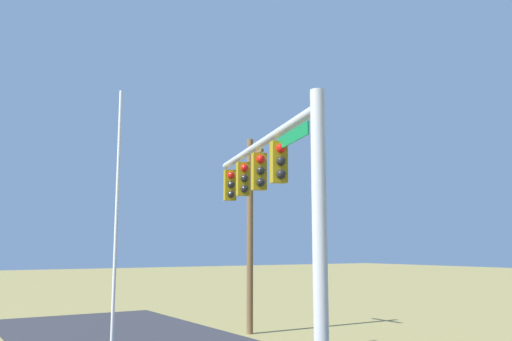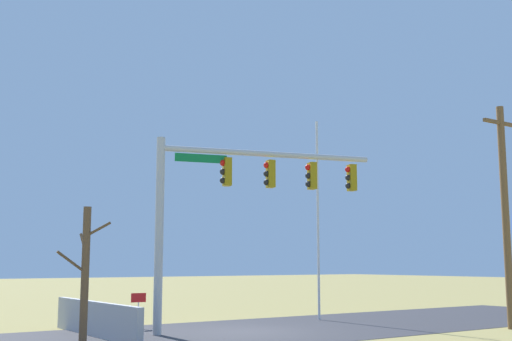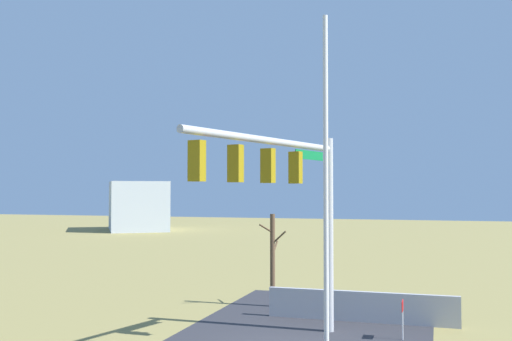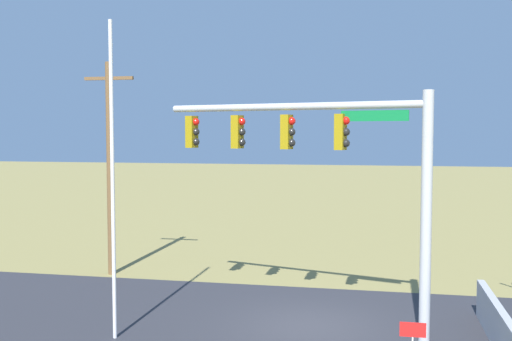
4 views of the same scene
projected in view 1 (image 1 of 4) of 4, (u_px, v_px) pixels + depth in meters
name	position (u px, v px, depth m)	size (l,w,h in m)	color
signal_mast	(275.00, 192.00, 12.42)	(7.50, 2.30, 6.39)	#B2B5BA
flagpole	(116.00, 224.00, 15.74)	(0.10, 0.10, 8.16)	silver
utility_pole	(250.00, 230.00, 21.85)	(1.90, 0.26, 7.91)	brown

